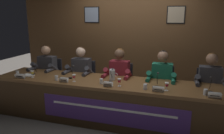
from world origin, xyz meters
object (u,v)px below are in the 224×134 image
chair_left (85,83)px  nameplate_left (64,80)px  chair_far_left (52,80)px  microphone_center (111,77)px  juice_glass_center (119,81)px  juice_glass_far_left (32,73)px  nameplate_center (108,84)px  juice_glass_right (167,85)px  water_pitcher_central (112,75)px  microphone_left (71,74)px  nameplate_far_right (215,95)px  document_stack_far_left (28,75)px  water_cup_far_left (17,73)px  water_cup_right (145,87)px  water_cup_left (57,78)px  panelist_center (118,76)px  water_cup_far_right (205,92)px  microphone_far_left (34,71)px  microphone_far_right (211,87)px  juice_glass_left (74,77)px  nameplate_far_left (20,76)px  panelist_right (161,80)px  panelist_far_right (210,84)px  chair_center (121,87)px  water_cup_center (101,82)px  microphone_right (157,82)px  conference_table (110,95)px  nameplate_right (158,89)px  chair_right (162,91)px  chair_far_right (207,95)px

chair_left → nameplate_left: 0.97m
chair_far_left → microphone_center: microphone_center is taller
juice_glass_center → juice_glass_far_left: bearing=179.3°
nameplate_center → juice_glass_right: juice_glass_right is taller
chair_far_left → water_pitcher_central: size_ratio=4.27×
microphone_left → nameplate_far_right: size_ratio=1.27×
juice_glass_right → document_stack_far_left: size_ratio=0.52×
water_cup_far_left → water_cup_right: size_ratio=1.00×
water_pitcher_central → document_stack_far_left: (-1.60, -0.20, -0.09)m
water_cup_left → microphone_center: size_ratio=0.39×
panelist_center → water_cup_far_right: size_ratio=14.40×
water_cup_far_left → microphone_far_left: 0.31m
microphone_far_left → microphone_far_right: 3.09m
juice_glass_left → water_cup_right: size_ratio=1.46×
nameplate_far_left → panelist_right: (2.42, 0.73, -0.05)m
panelist_right → juice_glass_center: bearing=-134.1°
nameplate_far_left → microphone_far_left: microphone_far_left is taller
nameplate_center → panelist_far_right: size_ratio=0.13×
water_cup_left → chair_center: 1.30m
juice_glass_right → juice_glass_center: bearing=-179.0°
chair_center → water_cup_right: 1.10m
water_cup_center → water_cup_far_right: 1.59m
water_cup_right → juice_glass_center: bearing=175.5°
water_cup_far_left → document_stack_far_left: water_cup_far_left is taller
microphone_center → microphone_far_left: bearing=179.6°
panelist_center → water_pitcher_central: bearing=-93.6°
water_cup_center → nameplate_center: bearing=-36.9°
chair_far_left → juice_glass_far_left: size_ratio=7.23×
chair_far_left → juice_glass_right: bearing=-17.9°
nameplate_left → microphone_right: microphone_right is taller
conference_table → nameplate_right: 0.87m
chair_left → juice_glass_center: bearing=-39.8°
microphone_left → juice_glass_right: size_ratio=1.74×
nameplate_far_right → microphone_left: bearing=172.3°
microphone_left → microphone_right: bearing=-1.9°
panelist_far_right → chair_far_left: bearing=176.4°
microphone_far_left → panelist_right: panelist_right is taller
water_cup_far_right → conference_table: bearing=175.6°
panelist_right → water_cup_far_right: bearing=-43.5°
juice_glass_far_left → water_cup_center: bearing=0.4°
juice_glass_center → chair_right: 1.09m
juice_glass_far_left → water_pitcher_central: water_pitcher_central is taller
chair_far_right → chair_center: bearing=180.0°
water_cup_left → juice_glass_right: size_ratio=0.69×
chair_center → juice_glass_right: bearing=-41.2°
panelist_right → water_cup_far_right: 0.92m
juice_glass_center → panelist_right: panelist_right is taller
chair_left → panelist_center: panelist_center is taller
chair_left → microphone_left: (0.04, -0.62, 0.36)m
chair_center → chair_far_right: same height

